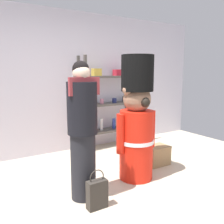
{
  "coord_description": "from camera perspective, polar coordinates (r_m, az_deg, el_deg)",
  "views": [
    {
      "loc": [
        -1.6,
        -2.19,
        1.5
      ],
      "look_at": [
        0.01,
        0.39,
        1.0
      ],
      "focal_mm": 39.43,
      "sensor_mm": 36.0,
      "label": 1
    }
  ],
  "objects": [
    {
      "name": "teddy_bear_guard",
      "position": [
        3.41,
        5.74,
        -2.04
      ],
      "size": [
        0.64,
        0.49,
        1.72
      ],
      "color": "red",
      "rests_on": "ground_plane"
    },
    {
      "name": "back_wall",
      "position": [
        4.68,
        -11.97,
        6.7
      ],
      "size": [
        6.4,
        0.12,
        2.6
      ],
      "primitive_type": "cube",
      "color": "silver",
      "rests_on": "ground_plane"
    },
    {
      "name": "display_crate",
      "position": [
        4.13,
        10.29,
        -9.82
      ],
      "size": [
        0.4,
        0.29,
        0.31
      ],
      "color": "#9E7A51",
      "rests_on": "ground_plane"
    },
    {
      "name": "person_shopper",
      "position": [
        2.87,
        -6.83,
        -4.17
      ],
      "size": [
        0.36,
        0.35,
        1.62
      ],
      "color": "black",
      "rests_on": "ground_plane"
    },
    {
      "name": "ground_plane",
      "position": [
        3.11,
        3.9,
        -19.59
      ],
      "size": [
        6.4,
        6.4,
        0.0
      ],
      "primitive_type": "plane",
      "color": "beige"
    },
    {
      "name": "shopping_bag",
      "position": [
        2.86,
        -3.48,
        -18.38
      ],
      "size": [
        0.23,
        0.11,
        0.45
      ],
      "color": "#332D28",
      "rests_on": "ground_plane"
    },
    {
      "name": "merchandise_shelf",
      "position": [
        4.91,
        -0.93,
        2.41
      ],
      "size": [
        1.17,
        0.35,
        1.79
      ],
      "color": "#4C4742",
      "rests_on": "ground_plane"
    }
  ]
}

